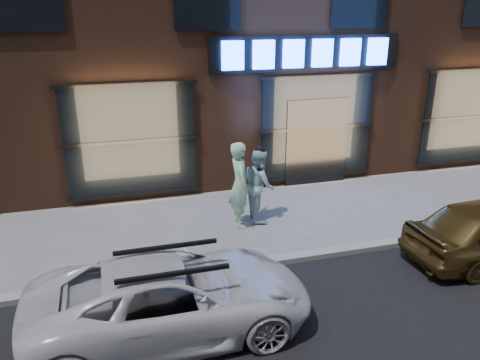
% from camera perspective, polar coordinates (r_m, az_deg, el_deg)
% --- Properties ---
extents(ground, '(90.00, 90.00, 0.00)m').
position_cam_1_polar(ground, '(10.43, 17.92, -7.67)').
color(ground, slate).
rests_on(ground, ground).
extents(curb, '(60.00, 0.25, 0.12)m').
position_cam_1_polar(curb, '(10.41, 17.96, -7.38)').
color(curb, gray).
rests_on(curb, ground).
extents(man_bowtie, '(0.49, 0.73, 1.97)m').
position_cam_1_polar(man_bowtie, '(10.47, -0.03, -0.56)').
color(man_bowtie, '#C2FFD1').
rests_on(man_bowtie, ground).
extents(man_cap, '(0.67, 0.85, 1.71)m').
position_cam_1_polar(man_cap, '(10.84, 2.37, -0.57)').
color(man_cap, white).
rests_on(man_cap, ground).
extents(white_suv, '(4.34, 2.06, 1.20)m').
position_cam_1_polar(white_suv, '(7.38, -8.33, -13.94)').
color(white_suv, silver).
rests_on(white_suv, ground).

